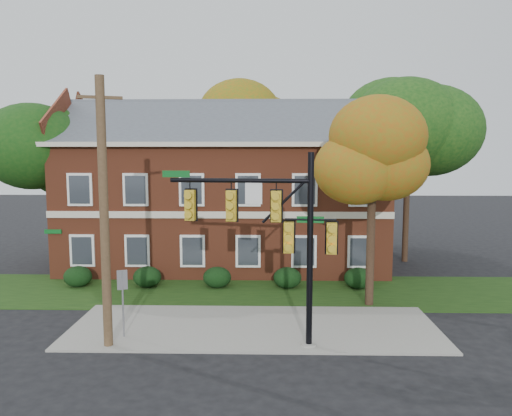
{
  "coord_description": "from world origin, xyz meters",
  "views": [
    {
      "loc": [
        0.51,
        -17.51,
        6.74
      ],
      "look_at": [
        0.03,
        3.0,
        4.42
      ],
      "focal_mm": 35.0,
      "sensor_mm": 36.0,
      "label": 1
    }
  ],
  "objects_px": {
    "apartment_building": "(225,182)",
    "tree_right_rear": "(415,129)",
    "hedge_left": "(147,277)",
    "tree_far_rear": "(252,123)",
    "hedge_far_right": "(358,278)",
    "tree_near_right": "(379,153)",
    "sign_post": "(123,292)",
    "hedge_far_left": "(78,276)",
    "utility_pole": "(104,213)",
    "tree_left_rear": "(54,153)",
    "traffic_signal": "(274,228)",
    "hedge_right": "(287,278)",
    "hedge_center": "(217,277)"
  },
  "relations": [
    {
      "from": "hedge_far_left",
      "to": "traffic_signal",
      "type": "bearing_deg",
      "value": -37.4
    },
    {
      "from": "apartment_building",
      "to": "tree_right_rear",
      "type": "relative_size",
      "value": 1.77
    },
    {
      "from": "hedge_left",
      "to": "hedge_far_right",
      "type": "bearing_deg",
      "value": 0.0
    },
    {
      "from": "tree_far_rear",
      "to": "traffic_signal",
      "type": "xyz_separation_m",
      "value": [
        1.4,
        -20.54,
        -4.66
      ]
    },
    {
      "from": "hedge_far_right",
      "to": "tree_right_rear",
      "type": "bearing_deg",
      "value": 54.77
    },
    {
      "from": "apartment_building",
      "to": "hedge_far_left",
      "type": "bearing_deg",
      "value": -143.11
    },
    {
      "from": "apartment_building",
      "to": "tree_right_rear",
      "type": "height_order",
      "value": "tree_right_rear"
    },
    {
      "from": "tree_far_rear",
      "to": "traffic_signal",
      "type": "height_order",
      "value": "tree_far_rear"
    },
    {
      "from": "hedge_far_left",
      "to": "apartment_building",
      "type": "bearing_deg",
      "value": 36.89
    },
    {
      "from": "tree_far_rear",
      "to": "hedge_center",
      "type": "bearing_deg",
      "value": -95.85
    },
    {
      "from": "hedge_left",
      "to": "tree_left_rear",
      "type": "relative_size",
      "value": 0.16
    },
    {
      "from": "tree_left_rear",
      "to": "apartment_building",
      "type": "bearing_deg",
      "value": 6.54
    },
    {
      "from": "utility_pole",
      "to": "sign_post",
      "type": "relative_size",
      "value": 3.65
    },
    {
      "from": "sign_post",
      "to": "tree_near_right",
      "type": "bearing_deg",
      "value": 1.86
    },
    {
      "from": "apartment_building",
      "to": "sign_post",
      "type": "height_order",
      "value": "apartment_building"
    },
    {
      "from": "apartment_building",
      "to": "hedge_center",
      "type": "xyz_separation_m",
      "value": [
        0.0,
        -5.25,
        -4.46
      ]
    },
    {
      "from": "hedge_right",
      "to": "hedge_far_right",
      "type": "relative_size",
      "value": 1.0
    },
    {
      "from": "hedge_far_right",
      "to": "utility_pole",
      "type": "bearing_deg",
      "value": -142.4
    },
    {
      "from": "hedge_far_left",
      "to": "utility_pole",
      "type": "height_order",
      "value": "utility_pole"
    },
    {
      "from": "hedge_center",
      "to": "tree_far_rear",
      "type": "xyz_separation_m",
      "value": [
        1.34,
        13.09,
        8.32
      ]
    },
    {
      "from": "hedge_left",
      "to": "utility_pole",
      "type": "xyz_separation_m",
      "value": [
        0.5,
        -7.7,
        4.16
      ]
    },
    {
      "from": "hedge_left",
      "to": "tree_left_rear",
      "type": "distance_m",
      "value": 9.69
    },
    {
      "from": "tree_near_right",
      "to": "tree_right_rear",
      "type": "xyz_separation_m",
      "value": [
        4.09,
        8.95,
        1.45
      ]
    },
    {
      "from": "utility_pole",
      "to": "tree_near_right",
      "type": "bearing_deg",
      "value": 5.55
    },
    {
      "from": "hedge_left",
      "to": "apartment_building",
      "type": "bearing_deg",
      "value": 56.33
    },
    {
      "from": "sign_post",
      "to": "tree_far_rear",
      "type": "bearing_deg",
      "value": 58.28
    },
    {
      "from": "hedge_center",
      "to": "hedge_right",
      "type": "height_order",
      "value": "same"
    },
    {
      "from": "hedge_right",
      "to": "hedge_center",
      "type": "bearing_deg",
      "value": 180.0
    },
    {
      "from": "apartment_building",
      "to": "hedge_left",
      "type": "xyz_separation_m",
      "value": [
        -3.5,
        -5.25,
        -4.46
      ]
    },
    {
      "from": "hedge_far_left",
      "to": "hedge_left",
      "type": "distance_m",
      "value": 3.5
    },
    {
      "from": "apartment_building",
      "to": "hedge_left",
      "type": "distance_m",
      "value": 7.73
    },
    {
      "from": "hedge_center",
      "to": "sign_post",
      "type": "xyz_separation_m",
      "value": [
        -2.7,
        -6.87,
        1.19
      ]
    },
    {
      "from": "tree_left_rear",
      "to": "utility_pole",
      "type": "height_order",
      "value": "utility_pole"
    },
    {
      "from": "hedge_left",
      "to": "tree_far_rear",
      "type": "distance_m",
      "value": 16.25
    },
    {
      "from": "traffic_signal",
      "to": "utility_pole",
      "type": "height_order",
      "value": "utility_pole"
    },
    {
      "from": "apartment_building",
      "to": "tree_left_rear",
      "type": "distance_m",
      "value": 9.94
    },
    {
      "from": "hedge_far_right",
      "to": "sign_post",
      "type": "height_order",
      "value": "sign_post"
    },
    {
      "from": "sign_post",
      "to": "apartment_building",
      "type": "bearing_deg",
      "value": 57.17
    },
    {
      "from": "hedge_far_left",
      "to": "sign_post",
      "type": "relative_size",
      "value": 0.55
    },
    {
      "from": "hedge_far_left",
      "to": "utility_pole",
      "type": "bearing_deg",
      "value": -62.53
    },
    {
      "from": "tree_near_right",
      "to": "sign_post",
      "type": "height_order",
      "value": "tree_near_right"
    },
    {
      "from": "tree_right_rear",
      "to": "tree_far_rear",
      "type": "height_order",
      "value": "tree_far_rear"
    },
    {
      "from": "tree_right_rear",
      "to": "tree_far_rear",
      "type": "xyz_separation_m",
      "value": [
        -9.97,
        6.98,
        0.72
      ]
    },
    {
      "from": "apartment_building",
      "to": "hedge_center",
      "type": "distance_m",
      "value": 6.89
    },
    {
      "from": "hedge_right",
      "to": "tree_near_right",
      "type": "relative_size",
      "value": 0.16
    },
    {
      "from": "hedge_right",
      "to": "tree_left_rear",
      "type": "bearing_deg",
      "value": 162.63
    },
    {
      "from": "hedge_left",
      "to": "tree_near_right",
      "type": "distance_m",
      "value": 12.68
    },
    {
      "from": "tree_left_rear",
      "to": "sign_post",
      "type": "relative_size",
      "value": 3.51
    },
    {
      "from": "tree_near_right",
      "to": "tree_right_rear",
      "type": "distance_m",
      "value": 9.94
    },
    {
      "from": "sign_post",
      "to": "tree_right_rear",
      "type": "bearing_deg",
      "value": 22.53
    }
  ]
}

